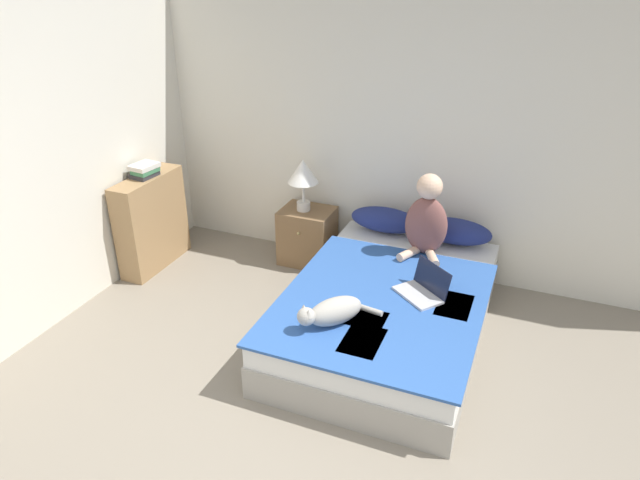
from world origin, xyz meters
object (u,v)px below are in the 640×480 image
(pillow_far, at_px, (455,231))
(book_stack_top, at_px, (145,170))
(person_sitting, at_px, (426,220))
(nightstand, at_px, (307,236))
(pillow_near, at_px, (385,220))
(laptop_open, at_px, (423,289))
(bookshelf, at_px, (152,222))
(table_lamp, at_px, (303,174))
(cat_tabby, at_px, (332,312))
(bed, at_px, (388,311))

(pillow_far, relative_size, book_stack_top, 2.47)
(person_sitting, xyz_separation_m, nightstand, (-1.16, 0.24, -0.47))
(pillow_near, relative_size, laptop_open, 1.43)
(bookshelf, xyz_separation_m, book_stack_top, (-0.00, 0.01, 0.50))
(laptop_open, distance_m, book_stack_top, 2.67)
(pillow_far, height_order, person_sitting, person_sitting)
(nightstand, relative_size, bookshelf, 0.61)
(table_lamp, bearing_deg, cat_tabby, -59.82)
(person_sitting, height_order, book_stack_top, person_sitting)
(laptop_open, bearing_deg, person_sitting, 140.52)
(table_lamp, bearing_deg, pillow_near, 4.28)
(bed, relative_size, bookshelf, 2.41)
(bed, bearing_deg, cat_tabby, -111.10)
(nightstand, bearing_deg, bed, -39.63)
(pillow_near, bearing_deg, bed, -71.18)
(bed, height_order, pillow_near, pillow_near)
(bed, bearing_deg, pillow_far, 71.21)
(bookshelf, bearing_deg, pillow_far, 13.53)
(nightstand, xyz_separation_m, table_lamp, (-0.03, -0.01, 0.62))
(pillow_near, relative_size, nightstand, 1.16)
(nightstand, bearing_deg, bookshelf, -155.53)
(person_sitting, height_order, cat_tabby, person_sitting)
(table_lamp, distance_m, bookshelf, 1.48)
(bed, relative_size, pillow_far, 3.42)
(laptop_open, bearing_deg, table_lamp, -174.81)
(bed, bearing_deg, laptop_open, -2.42)
(pillow_far, relative_size, cat_tabby, 1.31)
(pillow_far, height_order, table_lamp, table_lamp)
(laptop_open, relative_size, nightstand, 0.81)
(pillow_near, height_order, laptop_open, same)
(pillow_near, xyz_separation_m, cat_tabby, (0.08, -1.51, -0.02))
(pillow_far, xyz_separation_m, person_sitting, (-0.20, -0.28, 0.19))
(pillow_near, distance_m, nightstand, 0.79)
(cat_tabby, height_order, table_lamp, table_lamp)
(bed, bearing_deg, person_sitting, 80.09)
(pillow_far, distance_m, cat_tabby, 1.61)
(laptop_open, bearing_deg, nightstand, -175.80)
(bed, height_order, pillow_far, pillow_far)
(nightstand, bearing_deg, table_lamp, -158.29)
(person_sitting, xyz_separation_m, cat_tabby, (-0.34, -1.23, -0.21))
(pillow_far, bearing_deg, book_stack_top, -166.58)
(person_sitting, relative_size, bookshelf, 0.79)
(pillow_near, xyz_separation_m, person_sitting, (0.42, -0.28, 0.19))
(pillow_far, xyz_separation_m, laptop_open, (-0.06, -0.92, -0.06))
(pillow_near, xyz_separation_m, nightstand, (-0.74, -0.05, -0.28))
(laptop_open, bearing_deg, pillow_far, 124.52)
(cat_tabby, bearing_deg, pillow_far, -160.72)
(pillow_near, height_order, person_sitting, person_sitting)
(pillow_near, height_order, table_lamp, table_lamp)
(pillow_near, distance_m, person_sitting, 0.54)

